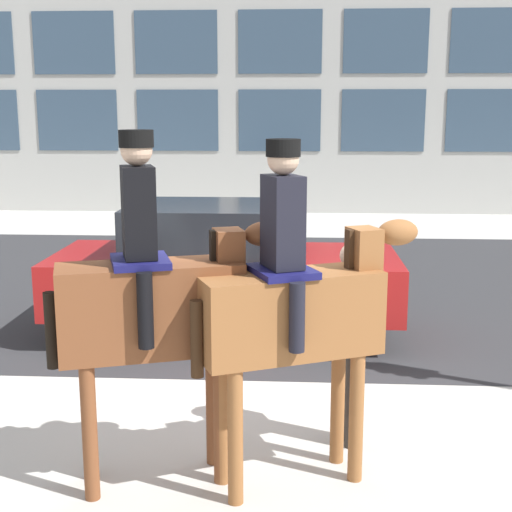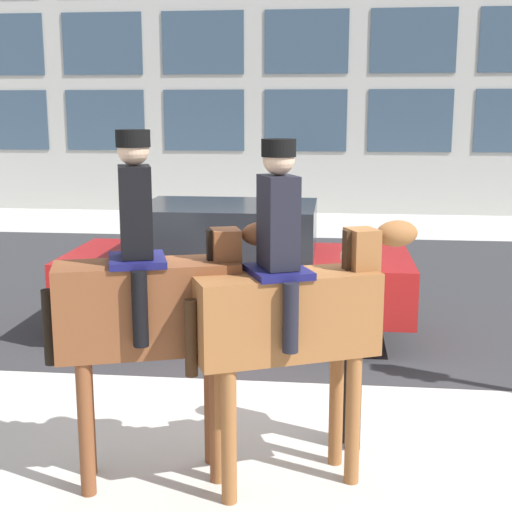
{
  "view_description": "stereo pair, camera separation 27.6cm",
  "coord_description": "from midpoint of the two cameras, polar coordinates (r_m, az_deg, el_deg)",
  "views": [
    {
      "loc": [
        0.5,
        -6.43,
        2.74
      ],
      "look_at": [
        0.17,
        -0.91,
        1.61
      ],
      "focal_mm": 50.0,
      "sensor_mm": 36.0,
      "label": 1
    },
    {
      "loc": [
        0.77,
        -6.41,
        2.74
      ],
      "look_at": [
        0.17,
        -0.91,
        1.61
      ],
      "focal_mm": 50.0,
      "sensor_mm": 36.0,
      "label": 2
    }
  ],
  "objects": [
    {
      "name": "ground_plane",
      "position": [
        7.01,
        -2.16,
        -11.47
      ],
      "size": [
        80.0,
        80.0,
        0.0
      ],
      "primitive_type": "plane",
      "color": "#B2AFA8"
    },
    {
      "name": "road_surface",
      "position": [
        11.52,
        0.08,
        -2.17
      ],
      "size": [
        21.73,
        8.5,
        0.01
      ],
      "color": "#2D2D30",
      "rests_on": "ground_plane"
    },
    {
      "name": "mounted_horse_lead",
      "position": [
        5.2,
        -9.65,
        -3.63
      ],
      "size": [
        1.69,
        0.82,
        2.61
      ],
      "rotation": [
        0.0,
        0.0,
        0.31
      ],
      "color": "brown",
      "rests_on": "ground_plane"
    },
    {
      "name": "mounted_horse_companion",
      "position": [
        5.13,
        1.58,
        -4.03
      ],
      "size": [
        1.67,
        0.96,
        2.55
      ],
      "rotation": [
        0.0,
        0.0,
        0.41
      ],
      "color": "brown",
      "rests_on": "ground_plane"
    },
    {
      "name": "pedestrian_bystander",
      "position": [
        5.84,
        6.11,
        -5.73
      ],
      "size": [
        0.76,
        0.72,
        1.71
      ],
      "rotation": [
        0.0,
        0.0,
        -2.7
      ],
      "color": "#332D28",
      "rests_on": "ground_plane"
    },
    {
      "name": "street_car_near_lane",
      "position": [
        8.71,
        -3.56,
        -1.01
      ],
      "size": [
        4.18,
        1.79,
        1.63
      ],
      "color": "maroon",
      "rests_on": "ground_plane"
    }
  ]
}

